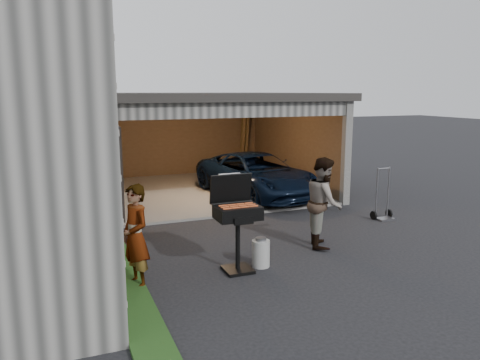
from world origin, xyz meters
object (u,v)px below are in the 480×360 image
(man, at_px, (324,202))
(propane_tank, at_px, (261,253))
(woman, at_px, (136,237))
(plywood_panel, at_px, (113,255))
(bbq_grill, at_px, (237,216))
(minivan, at_px, (256,177))
(hand_truck, at_px, (383,209))

(man, height_order, propane_tank, man)
(woman, distance_m, propane_tank, 2.18)
(woman, height_order, plywood_panel, woman)
(man, height_order, bbq_grill, man)
(propane_tank, bearing_deg, woman, -178.34)
(bbq_grill, xyz_separation_m, plywood_panel, (-1.95, 0.37, -0.53))
(man, distance_m, bbq_grill, 2.10)
(woman, bearing_deg, man, 81.71)
(man, xyz_separation_m, propane_tank, (-1.57, -0.56, -0.63))
(woman, bearing_deg, minivan, 121.90)
(minivan, relative_size, woman, 2.66)
(woman, bearing_deg, hand_truck, 88.24)
(propane_tank, height_order, plywood_panel, plywood_panel)
(bbq_grill, bearing_deg, woman, -178.71)
(bbq_grill, bearing_deg, man, 16.16)
(bbq_grill, relative_size, hand_truck, 1.31)
(hand_truck, bearing_deg, propane_tank, -158.54)
(minivan, xyz_separation_m, propane_tank, (-2.08, -4.89, -0.36))
(propane_tank, height_order, hand_truck, hand_truck)
(bbq_grill, height_order, plywood_panel, bbq_grill)
(minivan, relative_size, plywood_panel, 5.03)
(woman, height_order, man, man)
(minivan, height_order, propane_tank, minivan)
(minivan, xyz_separation_m, plywood_panel, (-4.48, -4.54, -0.17))
(woman, xyz_separation_m, bbq_grill, (1.65, 0.04, 0.15))
(minivan, distance_m, plywood_panel, 6.38)
(man, distance_m, propane_tank, 1.78)
(bbq_grill, bearing_deg, plywood_panel, 169.28)
(man, bearing_deg, woman, 124.58)
(woman, distance_m, man, 3.72)
(minivan, distance_m, woman, 6.48)
(woman, relative_size, hand_truck, 1.31)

